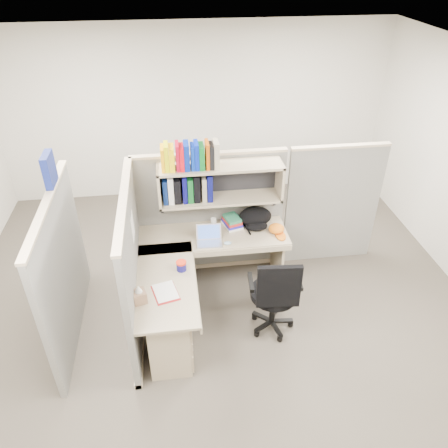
{
  "coord_description": "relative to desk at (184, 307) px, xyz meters",
  "views": [
    {
      "loc": [
        -0.42,
        -3.61,
        3.67
      ],
      "look_at": [
        0.08,
        0.25,
        1.08
      ],
      "focal_mm": 35.0,
      "sensor_mm": 36.0,
      "label": 1
    }
  ],
  "objects": [
    {
      "name": "task_chair",
      "position": [
        0.95,
        -0.03,
        -0.07
      ],
      "size": [
        0.56,
        0.52,
        1.05
      ],
      "color": "black",
      "rests_on": "ground"
    },
    {
      "name": "cubicle",
      "position": [
        0.04,
        0.74,
        0.47
      ],
      "size": [
        3.79,
        1.84,
        1.95
      ],
      "color": "slate",
      "rests_on": "ground"
    },
    {
      "name": "room_shell",
      "position": [
        0.41,
        0.29,
        1.18
      ],
      "size": [
        6.0,
        6.0,
        6.0
      ],
      "color": "beige",
      "rests_on": "ground"
    },
    {
      "name": "laptop",
      "position": [
        0.34,
        0.68,
        0.39
      ],
      "size": [
        0.3,
        0.3,
        0.21
      ],
      "primitive_type": null,
      "rotation": [
        0.0,
        0.0,
        -0.04
      ],
      "color": "silver",
      "rests_on": "desk"
    },
    {
      "name": "backpack",
      "position": [
        0.93,
        0.95,
        0.41
      ],
      "size": [
        0.43,
        0.35,
        0.23
      ],
      "primitive_type": null,
      "rotation": [
        0.0,
        0.0,
        -0.12
      ],
      "color": "black",
      "rests_on": "desk"
    },
    {
      "name": "tissue_box",
      "position": [
        -0.42,
        -0.17,
        0.39
      ],
      "size": [
        0.16,
        0.16,
        0.2
      ],
      "primitive_type": null,
      "rotation": [
        0.0,
        0.0,
        0.29
      ],
      "color": "#9B7557",
      "rests_on": "desk"
    },
    {
      "name": "orange_cap",
      "position": [
        1.15,
        0.81,
        0.34
      ],
      "size": [
        0.25,
        0.27,
        0.1
      ],
      "primitive_type": null,
      "rotation": [
        0.0,
        0.0,
        0.32
      ],
      "color": "orange",
      "rests_on": "desk"
    },
    {
      "name": "book_stack",
      "position": [
        0.65,
        1.01,
        0.35
      ],
      "size": [
        0.25,
        0.3,
        0.12
      ],
      "primitive_type": null,
      "rotation": [
        0.0,
        0.0,
        0.28
      ],
      "color": "slate",
      "rests_on": "desk"
    },
    {
      "name": "ground",
      "position": [
        0.41,
        0.29,
        -0.44
      ],
      "size": [
        6.0,
        6.0,
        0.0
      ],
      "primitive_type": "plane",
      "color": "#3C382E",
      "rests_on": "ground"
    },
    {
      "name": "paper_cup",
      "position": [
        0.43,
        1.05,
        0.34
      ],
      "size": [
        0.07,
        0.07,
        0.1
      ],
      "primitive_type": "cylinder",
      "rotation": [
        0.0,
        0.0,
        -0.02
      ],
      "color": "white",
      "rests_on": "desk"
    },
    {
      "name": "mouse",
      "position": [
        0.55,
        0.64,
        0.31
      ],
      "size": [
        0.09,
        0.06,
        0.03
      ],
      "primitive_type": "ellipsoid",
      "rotation": [
        0.0,
        0.0,
        -0.06
      ],
      "color": "#8EB1C9",
      "rests_on": "desk"
    },
    {
      "name": "loose_paper",
      "position": [
        -0.17,
        -0.06,
        0.29
      ],
      "size": [
        0.27,
        0.33,
        0.0
      ],
      "primitive_type": null,
      "rotation": [
        0.0,
        0.0,
        0.25
      ],
      "color": "white",
      "rests_on": "desk"
    },
    {
      "name": "desk",
      "position": [
        0.0,
        0.0,
        0.0
      ],
      "size": [
        1.74,
        1.75,
        0.73
      ],
      "color": "#9C8F6E",
      "rests_on": "ground"
    },
    {
      "name": "snack_canister",
      "position": [
        0.0,
        0.26,
        0.35
      ],
      "size": [
        0.11,
        0.11,
        0.11
      ],
      "color": "navy",
      "rests_on": "desk"
    }
  ]
}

